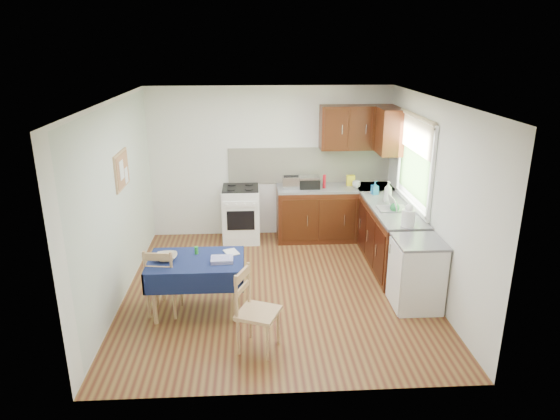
{
  "coord_description": "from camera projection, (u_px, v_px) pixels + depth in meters",
  "views": [
    {
      "loc": [
        -0.31,
        -6.01,
        3.15
      ],
      "look_at": [
        0.05,
        0.17,
        1.06
      ],
      "focal_mm": 32.0,
      "sensor_mm": 36.0,
      "label": 1
    }
  ],
  "objects": [
    {
      "name": "worktop_right",
      "position": [
        393.0,
        209.0,
        7.13
      ],
      "size": [
        0.6,
        1.7,
        0.04
      ],
      "primitive_type": "cube",
      "color": "slate",
      "rests_on": "base_cabinets"
    },
    {
      "name": "soap_bottle_c",
      "position": [
        395.0,
        206.0,
        6.95
      ],
      "size": [
        0.16,
        0.16,
        0.17
      ],
      "primitive_type": "imported",
      "rotation": [
        0.0,
        0.0,
        3.37
      ],
      "color": "#23833E",
      "rests_on": "worktop_right"
    },
    {
      "name": "tea_towel",
      "position": [
        222.0,
        260.0,
        5.9
      ],
      "size": [
        0.27,
        0.21,
        0.05
      ],
      "primitive_type": "cube",
      "rotation": [
        0.0,
        0.0,
        0.03
      ],
      "color": "navy",
      "rests_on": "dining_table"
    },
    {
      "name": "dish_rack",
      "position": [
        392.0,
        208.0,
        7.06
      ],
      "size": [
        0.41,
        0.31,
        0.19
      ],
      "rotation": [
        0.0,
        0.0,
        -0.29
      ],
      "color": "gray",
      "rests_on": "worktop_right"
    },
    {
      "name": "chair_near",
      "position": [
        254.0,
        308.0,
        5.27
      ],
      "size": [
        0.53,
        0.53,
        0.92
      ],
      "rotation": [
        0.0,
        0.0,
        1.18
      ],
      "color": "tan",
      "rests_on": "ground"
    },
    {
      "name": "wall_left",
      "position": [
        116.0,
        203.0,
        6.2
      ],
      "size": [
        0.02,
        4.2,
        2.5
      ],
      "primitive_type": "cube",
      "color": "silver",
      "rests_on": "ground"
    },
    {
      "name": "soap_bottle_b",
      "position": [
        375.0,
        188.0,
        7.74
      ],
      "size": [
        0.12,
        0.11,
        0.21
      ],
      "primitive_type": "imported",
      "rotation": [
        0.0,
        0.0,
        1.78
      ],
      "color": "#1B68A1",
      "rests_on": "worktop_right"
    },
    {
      "name": "splashback",
      "position": [
        309.0,
        165.0,
        8.33
      ],
      "size": [
        2.7,
        0.02,
        0.6
      ],
      "primitive_type": "cube",
      "color": "white",
      "rests_on": "wall_back"
    },
    {
      "name": "sandwich_press",
      "position": [
        309.0,
        182.0,
        8.1
      ],
      "size": [
        0.33,
        0.28,
        0.19
      ],
      "rotation": [
        0.0,
        0.0,
        0.07
      ],
      "color": "black",
      "rests_on": "worktop_back"
    },
    {
      "name": "window",
      "position": [
        415.0,
        155.0,
        6.95
      ],
      "size": [
        0.04,
        1.48,
        1.26
      ],
      "color": "#2E4F20",
      "rests_on": "wall_right"
    },
    {
      "name": "chair_far",
      "position": [
        163.0,
        279.0,
        5.95
      ],
      "size": [
        0.43,
        0.43,
        0.87
      ],
      "rotation": [
        0.0,
        0.0,
        3.01
      ],
      "color": "tan",
      "rests_on": "ground"
    },
    {
      "name": "cup",
      "position": [
        357.0,
        184.0,
        8.11
      ],
      "size": [
        0.14,
        0.14,
        0.11
      ],
      "primitive_type": "imported",
      "rotation": [
        0.0,
        0.0,
        -0.04
      ],
      "color": "silver",
      "rests_on": "worktop_back"
    },
    {
      "name": "corkboard",
      "position": [
        122.0,
        170.0,
        6.37
      ],
      "size": [
        0.04,
        0.62,
        0.47
      ],
      "color": "tan",
      "rests_on": "wall_left"
    },
    {
      "name": "dining_table",
      "position": [
        196.0,
        267.0,
        6.0
      ],
      "size": [
        1.14,
        0.77,
        0.69
      ],
      "rotation": [
        0.0,
        0.0,
        0.29
      ],
      "color": "#0E1938",
      "rests_on": "ground"
    },
    {
      "name": "wall_back",
      "position": [
        270.0,
        162.0,
        8.29
      ],
      "size": [
        4.0,
        0.02,
        2.5
      ],
      "primitive_type": "cube",
      "color": "white",
      "rests_on": "ground"
    },
    {
      "name": "sauce_bottle",
      "position": [
        324.0,
        181.0,
        8.07
      ],
      "size": [
        0.05,
        0.05,
        0.22
      ],
      "primitive_type": "cylinder",
      "color": "red",
      "rests_on": "worktop_back"
    },
    {
      "name": "worktop_corner",
      "position": [
        374.0,
        187.0,
        8.22
      ],
      "size": [
        0.6,
        0.6,
        0.04
      ],
      "primitive_type": "cube",
      "color": "slate",
      "rests_on": "base_cabinets"
    },
    {
      "name": "ceiling",
      "position": [
        277.0,
        100.0,
        5.91
      ],
      "size": [
        4.0,
        4.2,
        0.02
      ],
      "primitive_type": "cube",
      "color": "white",
      "rests_on": "wall_back"
    },
    {
      "name": "plate_bowl",
      "position": [
        166.0,
        257.0,
        5.94
      ],
      "size": [
        0.27,
        0.27,
        0.06
      ],
      "primitive_type": "imported",
      "rotation": [
        0.0,
        0.0,
        0.04
      ],
      "color": "beige",
      "rests_on": "dining_table"
    },
    {
      "name": "fridge",
      "position": [
        417.0,
        274.0,
        6.14
      ],
      "size": [
        0.58,
        0.6,
        0.89
      ],
      "color": "white",
      "rests_on": "ground"
    },
    {
      "name": "soap_bottle_a",
      "position": [
        388.0,
        192.0,
        7.36
      ],
      "size": [
        0.14,
        0.14,
        0.31
      ],
      "primitive_type": "imported",
      "rotation": [
        0.0,
        0.0,
        0.19
      ],
      "color": "white",
      "rests_on": "worktop_right"
    },
    {
      "name": "yellow_packet",
      "position": [
        351.0,
        180.0,
        8.23
      ],
      "size": [
        0.14,
        0.1,
        0.17
      ],
      "primitive_type": "cube",
      "rotation": [
        0.0,
        0.0,
        0.11
      ],
      "color": "yellow",
      "rests_on": "worktop_back"
    },
    {
      "name": "toaster",
      "position": [
        291.0,
        182.0,
        8.06
      ],
      "size": [
        0.28,
        0.18,
        0.22
      ],
      "rotation": [
        0.0,
        0.0,
        -0.4
      ],
      "color": "#BABABF",
      "rests_on": "worktop_back"
    },
    {
      "name": "wall_right",
      "position": [
        432.0,
        198.0,
        6.42
      ],
      "size": [
        0.02,
        4.2,
        2.5
      ],
      "primitive_type": "cube",
      "color": "white",
      "rests_on": "ground"
    },
    {
      "name": "upper_cabinets",
      "position": [
        367.0,
        129.0,
        7.9
      ],
      "size": [
        1.2,
        0.85,
        0.7
      ],
      "color": "black",
      "rests_on": "wall_back"
    },
    {
      "name": "stove",
      "position": [
        241.0,
        214.0,
        8.23
      ],
      "size": [
        0.6,
        0.61,
        0.92
      ],
      "color": "white",
      "rests_on": "ground"
    },
    {
      "name": "worktop_back",
      "position": [
        335.0,
        188.0,
        8.19
      ],
      "size": [
        1.9,
        0.6,
        0.04
      ],
      "primitive_type": "cube",
      "color": "slate",
      "rests_on": "base_cabinets"
    },
    {
      "name": "book",
      "position": [
        226.0,
        253.0,
        6.11
      ],
      "size": [
        0.22,
        0.25,
        0.02
      ],
      "primitive_type": "imported",
      "rotation": [
        0.0,
        0.0,
        0.38
      ],
      "color": "white",
      "rests_on": "dining_table"
    },
    {
      "name": "floor",
      "position": [
        277.0,
        289.0,
        6.71
      ],
      "size": [
        4.2,
        4.2,
        0.0
      ],
      "primitive_type": "plane",
      "color": "#532616",
      "rests_on": "ground"
    },
    {
      "name": "base_cabinets",
      "position": [
        359.0,
        225.0,
        7.83
      ],
      "size": [
        1.9,
        2.3,
        0.86
      ],
      "color": "black",
      "rests_on": "ground"
    },
    {
      "name": "wall_front",
      "position": [
        289.0,
        273.0,
        4.32
      ],
      "size": [
        4.0,
        0.02,
        2.5
      ],
      "primitive_type": "cube",
      "color": "white",
      "rests_on": "ground"
    },
    {
      "name": "spice_jar",
      "position": [
        196.0,
        250.0,
        6.1
      ],
      "size": [
        0.05,
        0.05,
        0.09
      ],
      "primitive_type": "cylinder",
      "color": "green",
      "rests_on": "dining_table"
    },
    {
      "name": "kettle",
      "position": [
        408.0,
        216.0,
        6.39
      ],
      "size": [
        0.17,
        0.17,
        0.29
      ],
      "color": "white",
      "rests_on": "worktop_right"
    }
  ]
}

